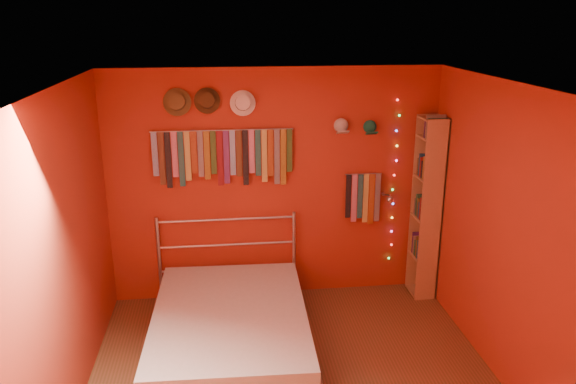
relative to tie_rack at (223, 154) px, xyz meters
name	(u,v)px	position (x,y,z in m)	size (l,w,h in m)	color
back_wall	(275,186)	(0.53, 0.07, -0.38)	(3.50, 0.02, 2.50)	#A5291A
right_wall	(511,241)	(2.28, -1.68, -0.38)	(0.02, 3.50, 2.50)	#A5291A
left_wall	(61,263)	(-1.22, -1.68, -0.38)	(0.02, 3.50, 2.50)	#A5291A
ceiling	(297,88)	(0.53, -1.68, 0.87)	(3.50, 3.50, 0.02)	white
tie_rack	(223,154)	(0.00, 0.00, 0.00)	(1.45, 0.03, 0.60)	#B5B5BA
small_tie_rack	(363,197)	(1.49, 0.00, -0.51)	(0.40, 0.03, 0.57)	#B5B5BA
fedora_olive	(177,102)	(-0.44, -0.03, 0.55)	(0.28, 0.15, 0.27)	brown
fedora_brown	(207,100)	(-0.14, -0.03, 0.56)	(0.26, 0.14, 0.26)	#432E18
fedora_white	(243,103)	(0.21, -0.03, 0.53)	(0.26, 0.14, 0.25)	white
cap_white	(341,126)	(1.22, 0.01, 0.27)	(0.17, 0.21, 0.17)	beige
cap_green	(370,127)	(1.53, 0.01, 0.25)	(0.16, 0.20, 0.16)	#197052
fairy_lights	(394,182)	(1.83, 0.03, -0.37)	(0.05, 0.02, 1.81)	#FF3333
reading_lamp	(389,198)	(1.72, -0.17, -0.49)	(0.07, 0.30, 0.09)	#B5B5BA
bookshelf	(430,207)	(2.19, -0.15, -0.61)	(0.25, 0.34, 2.00)	#AC7A4D
bed	(230,330)	(0.00, -1.06, -1.40)	(1.54, 2.05, 0.98)	#B5B5BA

